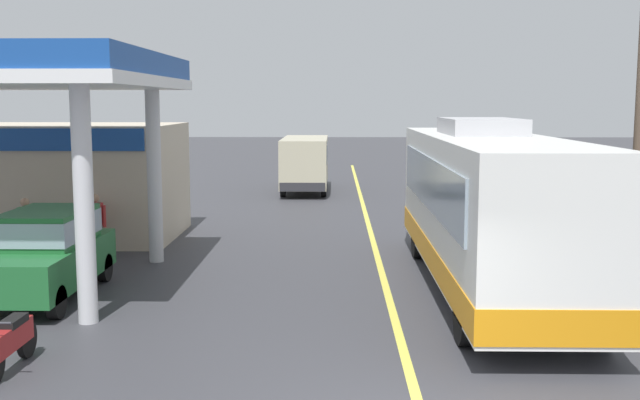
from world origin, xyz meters
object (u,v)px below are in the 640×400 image
object	(u,v)px
coach_bus_main	(487,211)
motorcycle_parked_forecourt	(11,342)
car_at_pump	(47,249)
pedestrian_near_pump	(96,221)
minibus_opposing_lane	(305,159)
pedestrian_by_shop	(26,227)

from	to	relation	value
coach_bus_main	motorcycle_parked_forecourt	bearing A→B (deg)	-147.46
car_at_pump	pedestrian_near_pump	world-z (taller)	car_at_pump
car_at_pump	minibus_opposing_lane	world-z (taller)	minibus_opposing_lane
coach_bus_main	car_at_pump	bearing A→B (deg)	-174.38
coach_bus_main	pedestrian_near_pump	distance (m)	10.19
coach_bus_main	motorcycle_parked_forecourt	xyz separation A→B (m)	(-8.21, -5.24, -1.28)
motorcycle_parked_forecourt	minibus_opposing_lane	bearing A→B (deg)	81.31
minibus_opposing_lane	pedestrian_near_pump	xyz separation A→B (m)	(-4.95, -14.77, -0.54)
pedestrian_by_shop	motorcycle_parked_forecourt	bearing A→B (deg)	-69.49
coach_bus_main	minibus_opposing_lane	distance (m)	18.69
minibus_opposing_lane	pedestrian_by_shop	size ratio (longest dim) A/B	3.69
motorcycle_parked_forecourt	car_at_pump	bearing A→B (deg)	103.85
minibus_opposing_lane	pedestrian_near_pump	bearing A→B (deg)	-108.52
coach_bus_main	pedestrian_near_pump	world-z (taller)	coach_bus_main
car_at_pump	pedestrian_by_shop	bearing A→B (deg)	118.26
minibus_opposing_lane	pedestrian_near_pump	world-z (taller)	minibus_opposing_lane
coach_bus_main	minibus_opposing_lane	size ratio (longest dim) A/B	1.80
coach_bus_main	motorcycle_parked_forecourt	size ratio (longest dim) A/B	6.13
car_at_pump	motorcycle_parked_forecourt	xyz separation A→B (m)	(1.07, -4.33, -0.57)
minibus_opposing_lane	pedestrian_near_pump	size ratio (longest dim) A/B	3.69
car_at_pump	minibus_opposing_lane	size ratio (longest dim) A/B	0.69
car_at_pump	minibus_opposing_lane	distance (m)	19.58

